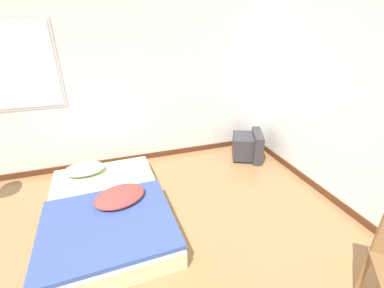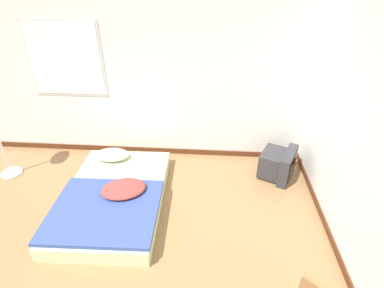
% 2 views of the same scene
% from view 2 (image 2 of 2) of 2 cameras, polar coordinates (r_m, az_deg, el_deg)
% --- Properties ---
extents(wall_back, '(7.83, 0.08, 2.60)m').
position_cam_2_polar(wall_back, '(4.74, -11.96, 12.09)').
color(wall_back, white).
rests_on(wall_back, ground_plane).
extents(mattress_bed, '(1.34, 2.01, 0.34)m').
position_cam_2_polar(mattress_bed, '(4.19, -14.70, -9.55)').
color(mattress_bed, beige).
rests_on(mattress_bed, ground_plane).
extents(crt_tv, '(0.63, 0.66, 0.46)m').
position_cam_2_polar(crt_tv, '(4.67, 16.13, -3.63)').
color(crt_tv, '#333338').
rests_on(crt_tv, ground_plane).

